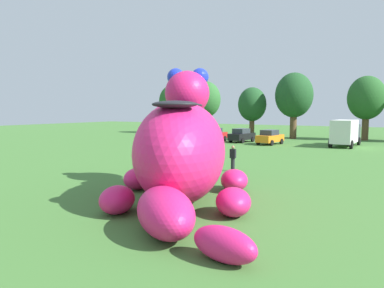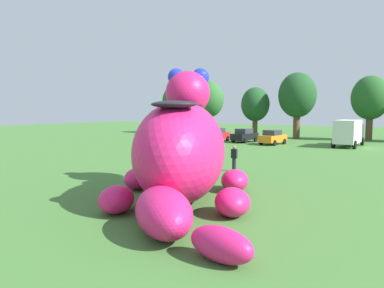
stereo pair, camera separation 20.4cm
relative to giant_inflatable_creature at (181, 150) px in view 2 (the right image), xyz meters
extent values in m
plane|color=#427533|center=(-0.65, 0.84, -2.30)|extent=(160.00, 160.00, 0.00)
ellipsoid|color=#E01E6B|center=(-0.02, 0.01, -0.07)|extent=(7.10, 8.87, 4.46)
ellipsoid|color=#E01E6B|center=(-1.53, 3.02, 2.64)|extent=(3.27, 3.37, 2.36)
sphere|color=#1E33CC|center=(-2.27, 3.05, 3.52)|extent=(0.94, 0.94, 0.94)
sphere|color=#1E33CC|center=(-1.11, 3.63, 3.52)|extent=(0.94, 0.94, 0.94)
ellipsoid|color=black|center=(-0.82, 1.60, 1.98)|extent=(2.24, 2.08, 0.30)
ellipsoid|color=black|center=(-0.02, 0.01, 1.98)|extent=(2.24, 2.08, 0.30)
ellipsoid|color=black|center=(0.86, -1.77, 1.98)|extent=(2.24, 2.08, 0.30)
ellipsoid|color=#E01E6B|center=(-3.22, 0.85, -1.76)|extent=(2.07, 2.32, 1.09)
ellipsoid|color=#E01E6B|center=(1.22, 3.07, -1.76)|extent=(2.07, 2.32, 1.09)
ellipsoid|color=#E01E6B|center=(-1.09, -2.97, -1.76)|extent=(2.07, 2.32, 1.09)
ellipsoid|color=#E01E6B|center=(2.99, -0.93, -1.76)|extent=(2.07, 2.32, 1.09)
ellipsoid|color=#E01E6B|center=(2.01, -4.08, -1.52)|extent=(3.82, 3.75, 1.56)
ellipsoid|color=#E01E6B|center=(4.56, -4.95, -1.82)|extent=(2.20, 1.36, 0.95)
cube|color=red|center=(-13.04, 28.30, -1.58)|extent=(1.88, 4.17, 0.80)
cube|color=#2D333D|center=(-13.04, 28.15, -0.88)|extent=(1.58, 2.03, 0.60)
cylinder|color=black|center=(-13.83, 29.61, -1.98)|extent=(0.27, 0.65, 0.64)
cylinder|color=black|center=(-12.13, 29.53, -1.98)|extent=(0.27, 0.65, 0.64)
cylinder|color=black|center=(-13.94, 27.07, -1.98)|extent=(0.27, 0.65, 0.64)
cylinder|color=black|center=(-12.25, 26.99, -1.98)|extent=(0.27, 0.65, 0.64)
cube|color=black|center=(-9.45, 28.87, -1.58)|extent=(2.19, 4.28, 0.80)
cube|color=#2D333D|center=(-9.47, 28.72, -0.88)|extent=(1.73, 2.14, 0.60)
cylinder|color=black|center=(-10.14, 30.24, -1.98)|extent=(0.32, 0.66, 0.64)
cylinder|color=black|center=(-8.45, 30.03, -1.98)|extent=(0.32, 0.66, 0.64)
cylinder|color=black|center=(-10.45, 27.72, -1.98)|extent=(0.32, 0.66, 0.64)
cylinder|color=black|center=(-8.76, 27.51, -1.98)|extent=(0.32, 0.66, 0.64)
cube|color=orange|center=(-5.39, 27.76, -1.58)|extent=(2.24, 4.29, 0.80)
cube|color=#2D333D|center=(-5.41, 27.61, -0.88)|extent=(1.75, 2.15, 0.60)
cylinder|color=black|center=(-6.06, 29.13, -1.98)|extent=(0.32, 0.67, 0.64)
cylinder|color=black|center=(-4.38, 28.90, -1.98)|extent=(0.32, 0.67, 0.64)
cylinder|color=black|center=(-6.41, 26.61, -1.98)|extent=(0.32, 0.67, 0.64)
cylinder|color=black|center=(-4.72, 26.38, -1.98)|extent=(0.32, 0.67, 0.64)
cube|color=#333842|center=(2.66, 32.31, -0.90)|extent=(2.08, 1.89, 1.90)
cube|color=silver|center=(2.52, 29.11, -0.60)|extent=(2.31, 4.69, 2.50)
cylinder|color=black|center=(1.66, 32.36, -1.85)|extent=(0.32, 0.91, 0.90)
cylinder|color=black|center=(3.66, 32.26, -1.85)|extent=(0.32, 0.91, 0.90)
cylinder|color=black|center=(1.39, 27.55, -1.85)|extent=(0.32, 0.91, 0.90)
cylinder|color=black|center=(3.49, 27.46, -1.85)|extent=(0.32, 0.91, 0.90)
cylinder|color=brown|center=(-26.69, 38.93, -0.84)|extent=(0.83, 0.83, 2.92)
ellipsoid|color=#235623|center=(-26.69, 38.93, 3.18)|extent=(4.67, 4.67, 5.60)
cylinder|color=brown|center=(-20.18, 38.92, -0.78)|extent=(0.87, 0.87, 3.05)
ellipsoid|color=#2D662D|center=(-20.18, 38.92, 3.43)|extent=(4.88, 4.88, 5.86)
cylinder|color=brown|center=(-11.40, 37.12, -1.01)|extent=(0.74, 0.74, 2.58)
ellipsoid|color=#1E4C23|center=(-11.40, 37.12, 2.55)|extent=(4.13, 4.13, 4.96)
cylinder|color=brown|center=(-5.41, 37.53, -0.68)|extent=(0.92, 0.92, 3.24)
ellipsoid|color=#1E4C23|center=(-5.41, 37.53, 3.78)|extent=(5.18, 5.18, 6.21)
cylinder|color=brown|center=(3.53, 39.76, -0.81)|extent=(0.86, 0.86, 2.99)
ellipsoid|color=#235623|center=(3.53, 39.76, 3.33)|extent=(4.79, 4.79, 5.75)
cylinder|color=black|center=(-1.31, 8.41, -1.86)|extent=(0.26, 0.26, 0.88)
cube|color=black|center=(-1.31, 8.41, -1.12)|extent=(0.38, 0.22, 0.60)
sphere|color=#9E7051|center=(-1.31, 8.41, -0.70)|extent=(0.22, 0.22, 0.22)
camera|label=1|loc=(8.71, -13.55, 1.78)|focal=34.15mm
camera|label=2|loc=(8.89, -13.44, 1.78)|focal=34.15mm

